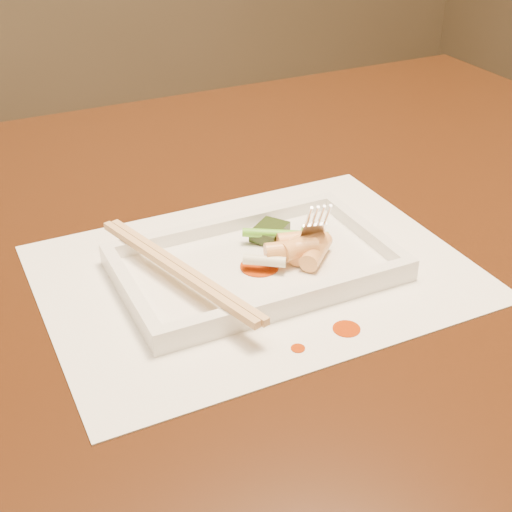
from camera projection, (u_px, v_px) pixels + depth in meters
name	position (u px, v px, depth m)	size (l,w,h in m)	color
table	(183.00, 329.00, 0.78)	(1.40, 0.90, 0.75)	black
placemat	(256.00, 273.00, 0.68)	(0.40, 0.30, 0.00)	white
sauce_splatter_a	(347.00, 329.00, 0.61)	(0.02, 0.02, 0.00)	#A53004
sauce_splatter_b	(298.00, 348.00, 0.58)	(0.01, 0.01, 0.00)	#A53004
plate_base	(256.00, 268.00, 0.68)	(0.26, 0.16, 0.01)	white
plate_rim_far	(225.00, 225.00, 0.73)	(0.26, 0.01, 0.01)	white
plate_rim_near	(293.00, 299.00, 0.62)	(0.26, 0.01, 0.01)	white
plate_rim_left	(130.00, 291.00, 0.63)	(0.01, 0.14, 0.01)	white
plate_rim_right	(366.00, 231.00, 0.72)	(0.01, 0.14, 0.01)	white
veg_piece	(270.00, 232.00, 0.72)	(0.04, 0.03, 0.01)	black
scallion_white	(264.00, 261.00, 0.66)	(0.01, 0.01, 0.04)	#EAEACC
scallion_green	(285.00, 234.00, 0.70)	(0.01, 0.01, 0.09)	#46A31A
chopstick_a	(174.00, 270.00, 0.64)	(0.01, 0.22, 0.01)	tan
chopstick_b	(182.00, 268.00, 0.64)	(0.01, 0.22, 0.01)	tan
fork	(313.00, 174.00, 0.68)	(0.09, 0.10, 0.14)	silver
sauce_blob_0	(259.00, 267.00, 0.68)	(0.04, 0.04, 0.00)	#A53004
rice_cake_0	(302.00, 243.00, 0.69)	(0.02, 0.02, 0.04)	#FFC777
rice_cake_1	(316.00, 251.00, 0.68)	(0.02, 0.02, 0.05)	#FFC777
rice_cake_2	(303.00, 246.00, 0.68)	(0.02, 0.02, 0.05)	#FFC777
rice_cake_3	(303.00, 246.00, 0.69)	(0.02, 0.02, 0.05)	#FFC777
rice_cake_4	(299.00, 240.00, 0.70)	(0.02, 0.02, 0.04)	#FFC777
rice_cake_5	(291.00, 250.00, 0.67)	(0.02, 0.02, 0.05)	#FFC777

